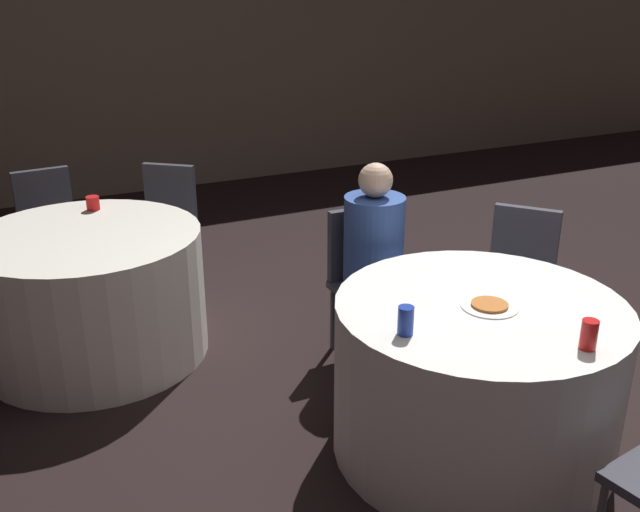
{
  "coord_description": "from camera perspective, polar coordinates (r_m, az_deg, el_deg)",
  "views": [
    {
      "loc": [
        -2.09,
        -2.36,
        2.12
      ],
      "look_at": [
        -0.71,
        0.51,
        0.86
      ],
      "focal_mm": 40.0,
      "sensor_mm": 36.0,
      "label": 1
    }
  ],
  "objects": [
    {
      "name": "table_near",
      "position": [
        3.43,
        12.3,
        -9.48
      ],
      "size": [
        1.31,
        1.31,
        0.76
      ],
      "color": "white",
      "rests_on": "ground_plane"
    },
    {
      "name": "chair_far_north",
      "position": [
        5.31,
        -20.87,
        2.64
      ],
      "size": [
        0.44,
        0.44,
        0.87
      ],
      "rotation": [
        0.0,
        0.0,
        -3.04
      ],
      "color": "#383842",
      "rests_on": "ground_plane"
    },
    {
      "name": "person_blue_shirt",
      "position": [
        4.0,
        4.73,
        -0.86
      ],
      "size": [
        0.34,
        0.51,
        1.17
      ],
      "rotation": [
        0.0,
        0.0,
        -3.15
      ],
      "color": "#282828",
      "rests_on": "ground_plane"
    },
    {
      "name": "pizza_plate_near",
      "position": [
        3.23,
        13.41,
        -3.88
      ],
      "size": [
        0.25,
        0.25,
        0.02
      ],
      "color": "white",
      "rests_on": "table_near"
    },
    {
      "name": "chair_near_northeast",
      "position": [
        4.32,
        15.68,
        -0.99
      ],
      "size": [
        0.56,
        0.56,
        0.87
      ],
      "rotation": [
        0.0,
        0.0,
        -4.02
      ],
      "color": "#383842",
      "rests_on": "ground_plane"
    },
    {
      "name": "cup_far",
      "position": [
        4.64,
        -17.71,
        4.05
      ],
      "size": [
        0.08,
        0.08,
        0.09
      ],
      "color": "red",
      "rests_on": "table_far"
    },
    {
      "name": "wall_back",
      "position": [
        7.66,
        -10.1,
        15.9
      ],
      "size": [
        16.0,
        0.06,
        2.8
      ],
      "color": "#7A6B5B",
      "rests_on": "ground_plane"
    },
    {
      "name": "soda_can_blue",
      "position": [
        2.91,
        6.87,
        -5.15
      ],
      "size": [
        0.07,
        0.07,
        0.12
      ],
      "color": "#1E38A5",
      "rests_on": "table_near"
    },
    {
      "name": "chair_far_northeast",
      "position": [
        5.2,
        -12.19,
        3.21
      ],
      "size": [
        0.56,
        0.56,
        0.87
      ],
      "rotation": [
        0.0,
        0.0,
        -3.82
      ],
      "color": "#383842",
      "rests_on": "ground_plane"
    },
    {
      "name": "soda_can_red",
      "position": [
        2.97,
        20.72,
        -5.91
      ],
      "size": [
        0.07,
        0.07,
        0.12
      ],
      "color": "red",
      "rests_on": "table_near"
    },
    {
      "name": "chair_near_north",
      "position": [
        4.16,
        3.63,
        -1.06
      ],
      "size": [
        0.4,
        0.41,
        0.87
      ],
      "rotation": [
        0.0,
        0.0,
        -3.15
      ],
      "color": "#383842",
      "rests_on": "ground_plane"
    },
    {
      "name": "table_far",
      "position": [
        4.38,
        -17.81,
        -2.92
      ],
      "size": [
        1.31,
        1.31,
        0.76
      ],
      "color": "white",
      "rests_on": "ground_plane"
    },
    {
      "name": "ground_plane",
      "position": [
        3.8,
        13.44,
        -12.99
      ],
      "size": [
        16.0,
        16.0,
        0.0
      ],
      "primitive_type": "plane",
      "color": "black"
    }
  ]
}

